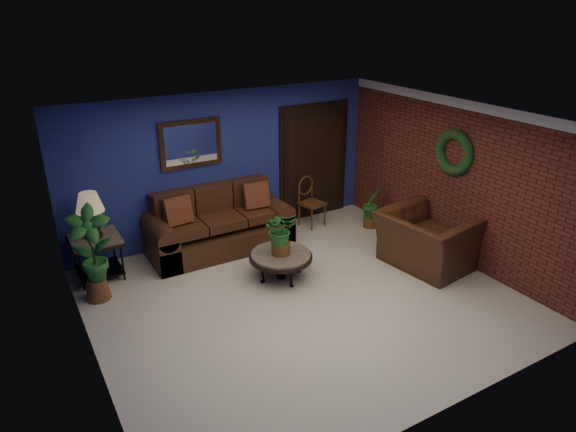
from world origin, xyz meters
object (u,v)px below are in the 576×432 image
end_table (96,246)px  side_chair (310,198)px  table_lamp (90,210)px  sofa (218,228)px  armchair (427,240)px  coffee_table (281,257)px

end_table → side_chair: size_ratio=0.79×
table_lamp → sofa: bearing=1.1°
sofa → end_table: (-1.92, -0.04, 0.16)m
sofa → end_table: sofa is taller
armchair → sofa: bearing=41.2°
sofa → end_table: bearing=-178.9°
sofa → armchair: sofa is taller
coffee_table → table_lamp: size_ratio=1.42×
coffee_table → end_table: 2.71m
sofa → armchair: bearing=-41.1°
side_chair → end_table: bearing=168.8°
table_lamp → armchair: table_lamp is taller
coffee_table → end_table: bearing=149.3°
end_table → table_lamp: size_ratio=1.09×
coffee_table → armchair: 2.27m
coffee_table → table_lamp: table_lamp is taller
coffee_table → side_chair: 2.03m
table_lamp → side_chair: 3.79m
side_chair → armchair: bearing=-84.7°
end_table → table_lamp: table_lamp is taller
sofa → table_lamp: table_lamp is taller
coffee_table → armchair: size_ratio=0.71×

